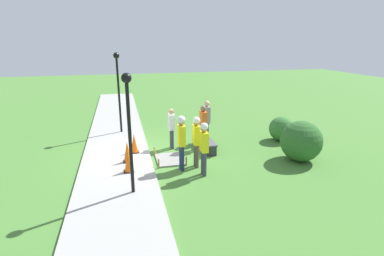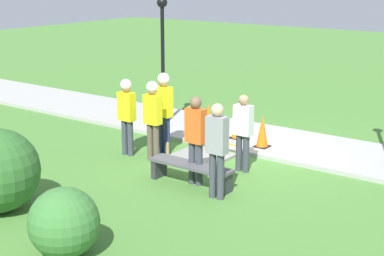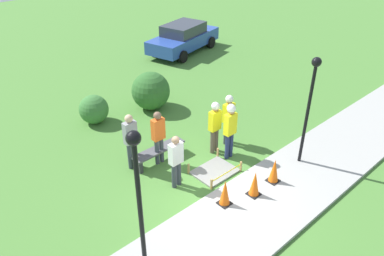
{
  "view_description": "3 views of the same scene",
  "coord_description": "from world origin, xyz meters",
  "px_view_note": "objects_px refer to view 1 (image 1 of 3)",
  "views": [
    {
      "loc": [
        11.26,
        -0.97,
        4.4
      ],
      "look_at": [
        0.67,
        1.59,
        1.18
      ],
      "focal_mm": 28.0,
      "sensor_mm": 36.0,
      "label": 1
    },
    {
      "loc": [
        -6.77,
        11.5,
        4.28
      ],
      "look_at": [
        0.6,
        1.38,
        0.89
      ],
      "focal_mm": 55.0,
      "sensor_mm": 36.0,
      "label": 2
    },
    {
      "loc": [
        -5.98,
        -5.72,
        7.13
      ],
      "look_at": [
        1.02,
        1.97,
        0.96
      ],
      "focal_mm": 35.0,
      "sensor_mm": 36.0,
      "label": 3
    }
  ],
  "objects_px": {
    "park_bench": "(206,141)",
    "bystander_in_gray_shirt": "(172,126)",
    "worker_assistant": "(181,137)",
    "worker_supervisor": "(196,137)",
    "bystander_in_white_shirt": "(207,119)",
    "traffic_cone_near_patch": "(134,143)",
    "bystander_in_orange_shirt": "(203,124)",
    "worker_trainee": "(204,144)",
    "traffic_cone_far_patch": "(127,152)",
    "lamppost_far": "(118,81)",
    "lamppost_near": "(129,116)",
    "traffic_cone_sidewalk_edge": "(128,161)"
  },
  "relations": [
    {
      "from": "traffic_cone_sidewalk_edge",
      "to": "park_bench",
      "type": "xyz_separation_m",
      "value": [
        -1.77,
        3.22,
        -0.15
      ]
    },
    {
      "from": "worker_supervisor",
      "to": "worker_trainee",
      "type": "height_order",
      "value": "worker_supervisor"
    },
    {
      "from": "lamppost_far",
      "to": "worker_assistant",
      "type": "bearing_deg",
      "value": 22.6
    },
    {
      "from": "park_bench",
      "to": "worker_trainee",
      "type": "distance_m",
      "value": 2.64
    },
    {
      "from": "park_bench",
      "to": "bystander_in_gray_shirt",
      "type": "xyz_separation_m",
      "value": [
        -0.41,
        -1.36,
        0.64
      ]
    },
    {
      "from": "traffic_cone_near_patch",
      "to": "lamppost_far",
      "type": "distance_m",
      "value": 3.67
    },
    {
      "from": "bystander_in_white_shirt",
      "to": "lamppost_near",
      "type": "relative_size",
      "value": 0.54
    },
    {
      "from": "traffic_cone_sidewalk_edge",
      "to": "bystander_in_orange_shirt",
      "type": "distance_m",
      "value": 3.66
    },
    {
      "from": "traffic_cone_far_patch",
      "to": "worker_assistant",
      "type": "xyz_separation_m",
      "value": [
        0.93,
        1.83,
        0.71
      ]
    },
    {
      "from": "traffic_cone_near_patch",
      "to": "park_bench",
      "type": "distance_m",
      "value": 2.93
    },
    {
      "from": "traffic_cone_sidewalk_edge",
      "to": "park_bench",
      "type": "height_order",
      "value": "traffic_cone_sidewalk_edge"
    },
    {
      "from": "park_bench",
      "to": "bystander_in_white_shirt",
      "type": "distance_m",
      "value": 1.15
    },
    {
      "from": "traffic_cone_near_patch",
      "to": "worker_supervisor",
      "type": "bearing_deg",
      "value": 50.89
    },
    {
      "from": "traffic_cone_near_patch",
      "to": "traffic_cone_sidewalk_edge",
      "type": "height_order",
      "value": "traffic_cone_near_patch"
    },
    {
      "from": "traffic_cone_far_patch",
      "to": "bystander_in_white_shirt",
      "type": "xyz_separation_m",
      "value": [
        -1.7,
        3.5,
        0.59
      ]
    },
    {
      "from": "worker_trainee",
      "to": "bystander_in_white_shirt",
      "type": "relative_size",
      "value": 0.98
    },
    {
      "from": "park_bench",
      "to": "traffic_cone_far_patch",
      "type": "bearing_deg",
      "value": -74.76
    },
    {
      "from": "lamppost_far",
      "to": "traffic_cone_far_patch",
      "type": "bearing_deg",
      "value": 2.56
    },
    {
      "from": "traffic_cone_near_patch",
      "to": "lamppost_near",
      "type": "distance_m",
      "value": 3.78
    },
    {
      "from": "worker_supervisor",
      "to": "worker_assistant",
      "type": "xyz_separation_m",
      "value": [
        0.12,
        -0.56,
        0.08
      ]
    },
    {
      "from": "worker_supervisor",
      "to": "lamppost_far",
      "type": "distance_m",
      "value": 5.53
    },
    {
      "from": "traffic_cone_sidewalk_edge",
      "to": "worker_trainee",
      "type": "relative_size",
      "value": 0.42
    },
    {
      "from": "worker_supervisor",
      "to": "lamppost_near",
      "type": "relative_size",
      "value": 0.53
    },
    {
      "from": "worker_assistant",
      "to": "worker_trainee",
      "type": "bearing_deg",
      "value": 46.12
    },
    {
      "from": "bystander_in_orange_shirt",
      "to": "park_bench",
      "type": "bearing_deg",
      "value": 62.32
    },
    {
      "from": "park_bench",
      "to": "bystander_in_gray_shirt",
      "type": "distance_m",
      "value": 1.55
    },
    {
      "from": "traffic_cone_sidewalk_edge",
      "to": "lamppost_far",
      "type": "xyz_separation_m",
      "value": [
        -4.77,
        -0.17,
        2.09
      ]
    },
    {
      "from": "traffic_cone_near_patch",
      "to": "bystander_in_gray_shirt",
      "type": "relative_size",
      "value": 0.46
    },
    {
      "from": "traffic_cone_far_patch",
      "to": "bystander_in_orange_shirt",
      "type": "bearing_deg",
      "value": 106.61
    },
    {
      "from": "traffic_cone_far_patch",
      "to": "bystander_in_white_shirt",
      "type": "height_order",
      "value": "bystander_in_white_shirt"
    },
    {
      "from": "worker_assistant",
      "to": "worker_trainee",
      "type": "xyz_separation_m",
      "value": [
        0.61,
        0.63,
        -0.09
      ]
    },
    {
      "from": "traffic_cone_sidewalk_edge",
      "to": "park_bench",
      "type": "relative_size",
      "value": 0.41
    },
    {
      "from": "traffic_cone_far_patch",
      "to": "worker_supervisor",
      "type": "bearing_deg",
      "value": 71.3
    },
    {
      "from": "bystander_in_gray_shirt",
      "to": "lamppost_far",
      "type": "bearing_deg",
      "value": -141.91
    },
    {
      "from": "lamppost_near",
      "to": "traffic_cone_sidewalk_edge",
      "type": "bearing_deg",
      "value": -177.28
    },
    {
      "from": "traffic_cone_far_patch",
      "to": "traffic_cone_near_patch",
      "type": "bearing_deg",
      "value": 161.78
    },
    {
      "from": "worker_assistant",
      "to": "bystander_in_gray_shirt",
      "type": "xyz_separation_m",
      "value": [
        -2.21,
        0.04,
        -0.23
      ]
    },
    {
      "from": "worker_assistant",
      "to": "lamppost_near",
      "type": "height_order",
      "value": "lamppost_near"
    },
    {
      "from": "bystander_in_white_shirt",
      "to": "park_bench",
      "type": "bearing_deg",
      "value": -18.75
    },
    {
      "from": "traffic_cone_near_patch",
      "to": "worker_supervisor",
      "type": "relative_size",
      "value": 0.42
    },
    {
      "from": "lamppost_near",
      "to": "lamppost_far",
      "type": "relative_size",
      "value": 0.93
    },
    {
      "from": "bystander_in_white_shirt",
      "to": "lamppost_near",
      "type": "xyz_separation_m",
      "value": [
        4.05,
        -3.43,
        1.33
      ]
    },
    {
      "from": "park_bench",
      "to": "worker_assistant",
      "type": "relative_size",
      "value": 0.96
    },
    {
      "from": "traffic_cone_near_patch",
      "to": "lamppost_far",
      "type": "height_order",
      "value": "lamppost_far"
    },
    {
      "from": "traffic_cone_far_patch",
      "to": "worker_supervisor",
      "type": "relative_size",
      "value": 0.42
    },
    {
      "from": "worker_assistant",
      "to": "worker_supervisor",
      "type": "bearing_deg",
      "value": 102.08
    },
    {
      "from": "traffic_cone_sidewalk_edge",
      "to": "bystander_in_orange_shirt",
      "type": "height_order",
      "value": "bystander_in_orange_shirt"
    },
    {
      "from": "worker_trainee",
      "to": "bystander_in_gray_shirt",
      "type": "xyz_separation_m",
      "value": [
        -2.81,
        -0.6,
        -0.14
      ]
    },
    {
      "from": "worker_supervisor",
      "to": "traffic_cone_sidewalk_edge",
      "type": "bearing_deg",
      "value": -87.95
    },
    {
      "from": "traffic_cone_far_patch",
      "to": "lamppost_far",
      "type": "xyz_separation_m",
      "value": [
        -3.88,
        -0.17,
        2.09
      ]
    }
  ]
}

